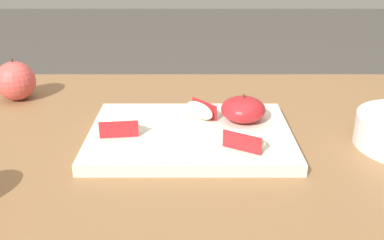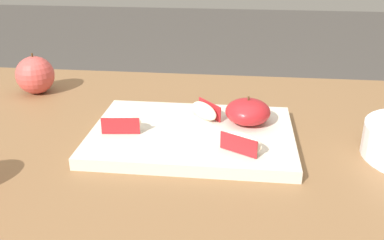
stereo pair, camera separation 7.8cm
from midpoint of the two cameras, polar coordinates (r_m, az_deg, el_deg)
name	(u,v)px [view 1 (the left image)]	position (r m, az deg, el deg)	size (l,w,h in m)	color
dining_table	(167,191)	(0.85, -6.00, -9.39)	(1.30, 0.82, 0.74)	brown
cutting_board	(192,135)	(0.80, -2.82, -2.08)	(0.37, 0.26, 0.02)	beige
apple_half_skin_up	(245,109)	(0.82, 4.32, 1.35)	(0.08, 0.08, 0.05)	#B21E23
apple_wedge_left	(121,126)	(0.78, -12.19, -0.90)	(0.07, 0.03, 0.03)	#F4EACC
apple_wedge_right	(201,110)	(0.84, -1.42, 1.24)	(0.07, 0.07, 0.03)	#F4EACC
apple_wedge_near_knife	(246,140)	(0.72, 4.13, -2.66)	(0.07, 0.06, 0.03)	#F4EACC
whole_apple_pink_lady	(18,81)	(1.07, -23.99, 4.72)	(0.09, 0.09, 0.10)	#D14C47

